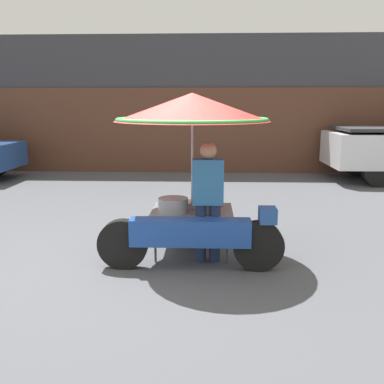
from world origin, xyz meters
The scene contains 4 objects.
ground_plane centered at (0.00, 0.00, 0.00)m, with size 36.00×36.00×0.00m, color #4C4F54.
shopfront_building centered at (0.00, 8.18, 1.91)m, with size 28.00×2.06×3.85m.
vendor_motorcycle_cart centered at (0.57, 0.26, 1.64)m, with size 2.24×1.97×2.10m.
vendor_person centered at (0.78, 0.03, 0.84)m, with size 0.38×0.22×1.51m.
Camera 1 is at (0.79, -5.15, 1.98)m, focal length 40.00 mm.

